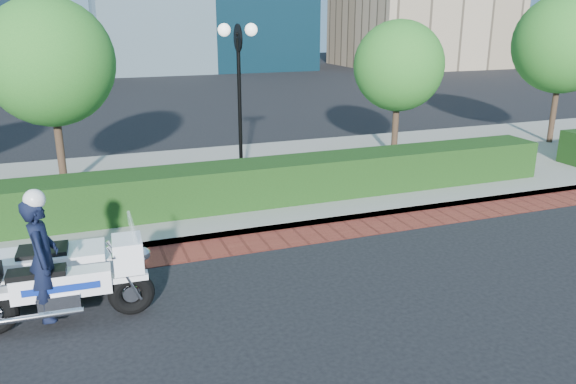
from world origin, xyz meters
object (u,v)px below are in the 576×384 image
object	(u,v)px
tree_b	(49,62)
lamppost	(239,80)
tree_c	(399,66)
police_motorcycle	(56,270)
tree_d	(563,44)

from	to	relation	value
tree_b	lamppost	bearing A→B (deg)	-16.11
tree_b	tree_c	size ratio (longest dim) A/B	1.14
tree_c	police_motorcycle	bearing A→B (deg)	-146.36
tree_b	police_motorcycle	size ratio (longest dim) A/B	1.81
tree_d	police_motorcycle	world-z (taller)	tree_d
lamppost	tree_d	size ratio (longest dim) A/B	0.82
lamppost	police_motorcycle	distance (m)	7.38
tree_b	tree_d	bearing A→B (deg)	0.00
lamppost	police_motorcycle	world-z (taller)	lamppost
police_motorcycle	tree_d	bearing A→B (deg)	24.74
lamppost	police_motorcycle	size ratio (longest dim) A/B	1.56
lamppost	tree_d	world-z (taller)	tree_d
lamppost	tree_d	distance (m)	12.09
tree_b	tree_c	xyz separation A→B (m)	(10.00, -0.00, -0.39)
lamppost	police_motorcycle	bearing A→B (deg)	-130.16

